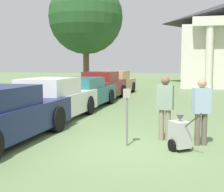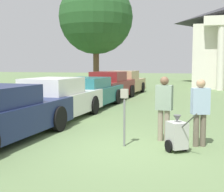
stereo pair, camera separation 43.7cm
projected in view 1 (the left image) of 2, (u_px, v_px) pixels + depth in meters
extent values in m
plane|color=#607A4C|center=(122.00, 148.00, 7.45)|extent=(120.00, 120.00, 0.00)
cylinder|color=black|center=(4.00, 117.00, 9.64)|extent=(0.20, 0.76, 0.75)
cylinder|color=black|center=(58.00, 119.00, 9.17)|extent=(0.20, 0.76, 0.75)
cube|color=silver|center=(52.00, 104.00, 11.05)|extent=(1.92, 5.08, 0.76)
cube|color=silver|center=(49.00, 86.00, 10.79)|extent=(1.62, 2.16, 0.56)
cylinder|color=black|center=(50.00, 104.00, 12.80)|extent=(0.20, 0.68, 0.67)
cylinder|color=black|center=(90.00, 106.00, 12.35)|extent=(0.20, 0.68, 0.67)
cylinder|color=black|center=(5.00, 117.00, 9.80)|extent=(0.20, 0.68, 0.67)
cylinder|color=black|center=(56.00, 119.00, 9.36)|extent=(0.20, 0.68, 0.67)
cube|color=#23666B|center=(82.00, 96.00, 14.20)|extent=(2.05, 5.33, 0.72)
cube|color=#23666B|center=(80.00, 83.00, 13.94)|extent=(1.73, 2.27, 0.47)
cylinder|color=black|center=(76.00, 96.00, 16.03)|extent=(0.20, 0.74, 0.73)
cylinder|color=black|center=(111.00, 97.00, 15.55)|extent=(0.20, 0.74, 0.73)
cylinder|color=black|center=(47.00, 103.00, 12.89)|extent=(0.20, 0.74, 0.73)
cylinder|color=black|center=(89.00, 105.00, 12.41)|extent=(0.20, 0.74, 0.73)
cube|color=maroon|center=(102.00, 88.00, 17.55)|extent=(1.95, 4.69, 0.85)
cube|color=maroon|center=(101.00, 76.00, 17.30)|extent=(1.65, 2.00, 0.52)
cylinder|color=black|center=(95.00, 90.00, 19.18)|extent=(0.20, 0.74, 0.73)
cylinder|color=black|center=(123.00, 91.00, 18.73)|extent=(0.20, 0.74, 0.73)
cylinder|color=black|center=(78.00, 95.00, 16.42)|extent=(0.20, 0.74, 0.73)
cylinder|color=black|center=(110.00, 96.00, 15.96)|extent=(0.20, 0.74, 0.73)
cube|color=tan|center=(115.00, 85.00, 20.72)|extent=(2.09, 4.92, 0.78)
cube|color=tan|center=(114.00, 75.00, 20.46)|extent=(1.77, 2.09, 0.57)
cylinder|color=black|center=(107.00, 87.00, 22.44)|extent=(0.20, 0.72, 0.72)
cylinder|color=black|center=(133.00, 87.00, 21.95)|extent=(0.20, 0.72, 0.72)
cylinder|color=black|center=(94.00, 90.00, 19.54)|extent=(0.20, 0.72, 0.72)
cylinder|color=black|center=(123.00, 91.00, 19.05)|extent=(0.20, 0.72, 0.72)
cylinder|color=slate|center=(127.00, 122.00, 7.57)|extent=(0.05, 0.05, 1.18)
cube|color=gray|center=(127.00, 94.00, 7.50)|extent=(0.18, 0.09, 0.22)
cylinder|color=gray|center=(168.00, 125.00, 8.12)|extent=(0.14, 0.14, 0.81)
cylinder|color=gray|center=(161.00, 125.00, 8.18)|extent=(0.14, 0.14, 0.81)
cube|color=gray|center=(165.00, 97.00, 8.08)|extent=(0.44, 0.27, 0.64)
sphere|color=brown|center=(165.00, 81.00, 8.04)|extent=(0.22, 0.22, 0.22)
cylinder|color=#665B4C|center=(204.00, 129.00, 7.67)|extent=(0.14, 0.14, 0.79)
cylinder|color=#665B4C|center=(198.00, 129.00, 7.65)|extent=(0.14, 0.14, 0.79)
cube|color=#99B2CC|center=(202.00, 101.00, 7.59)|extent=(0.47, 0.35, 0.63)
sphere|color=tan|center=(202.00, 83.00, 7.54)|extent=(0.22, 0.22, 0.22)
cube|color=#B2B2AD|center=(180.00, 134.00, 7.19)|extent=(0.55, 0.57, 0.60)
cone|color=#59595B|center=(180.00, 118.00, 7.15)|extent=(0.18, 0.18, 0.16)
cylinder|color=#4C4C4C|center=(193.00, 120.00, 6.72)|extent=(0.37, 0.50, 0.43)
cylinder|color=black|center=(172.00, 145.00, 7.14)|extent=(0.20, 0.26, 0.28)
cylinder|color=black|center=(187.00, 144.00, 7.29)|extent=(0.20, 0.26, 0.28)
cylinder|color=silver|center=(209.00, 58.00, 23.77)|extent=(0.56, 0.56, 4.85)
cylinder|color=brown|center=(86.00, 70.00, 23.31)|extent=(0.44, 0.44, 3.13)
sphere|color=#234C23|center=(86.00, 17.00, 22.91)|extent=(5.46, 5.46, 5.46)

